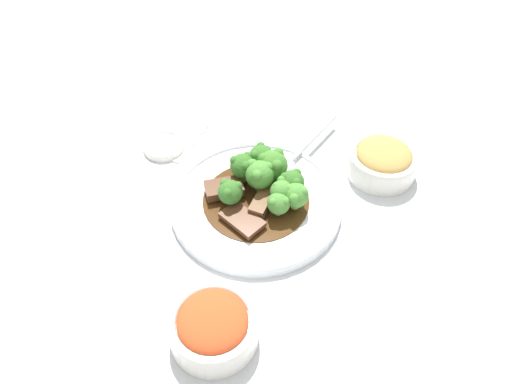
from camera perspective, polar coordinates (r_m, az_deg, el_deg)
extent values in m
plane|color=silver|center=(0.80, 0.00, -1.66)|extent=(4.00, 4.00, 0.00)
cylinder|color=white|center=(0.79, 0.00, -1.33)|extent=(0.27, 0.27, 0.01)
torus|color=white|center=(0.79, 0.00, -0.99)|extent=(0.27, 0.27, 0.01)
cylinder|color=#4C2D14|center=(0.79, 0.00, -0.95)|extent=(0.17, 0.17, 0.00)
cube|color=brown|center=(0.77, 0.85, -0.87)|extent=(0.07, 0.03, 0.02)
cube|color=#56331E|center=(0.79, -3.57, 0.61)|extent=(0.06, 0.07, 0.02)
cube|color=#56331E|center=(0.75, -1.59, -3.17)|extent=(0.07, 0.08, 0.01)
cylinder|color=#7FA84C|center=(0.77, -2.91, -1.02)|extent=(0.01, 0.01, 0.01)
sphere|color=#387028|center=(0.76, -2.96, -0.02)|extent=(0.04, 0.04, 0.04)
sphere|color=#387028|center=(0.74, -3.28, -0.12)|extent=(0.01, 0.01, 0.01)
sphere|color=#387028|center=(0.75, -2.11, 0.68)|extent=(0.01, 0.01, 0.01)
sphere|color=#387028|center=(0.76, -3.59, 1.00)|extent=(0.01, 0.01, 0.01)
cylinder|color=#7FA84C|center=(0.81, 1.83, 1.80)|extent=(0.02, 0.02, 0.01)
sphere|color=#427F2D|center=(0.79, 1.87, 3.05)|extent=(0.05, 0.05, 0.05)
sphere|color=#427F2D|center=(0.77, 2.38, 3.06)|extent=(0.02, 0.02, 0.02)
sphere|color=#427F2D|center=(0.79, 2.52, 4.38)|extent=(0.02, 0.02, 0.02)
sphere|color=#427F2D|center=(0.78, 0.77, 3.85)|extent=(0.02, 0.02, 0.02)
cylinder|color=#8EB756|center=(0.82, 0.60, 2.81)|extent=(0.01, 0.01, 0.02)
sphere|color=#387028|center=(0.81, 0.61, 3.99)|extent=(0.04, 0.04, 0.04)
sphere|color=#387028|center=(0.79, 1.46, 4.31)|extent=(0.02, 0.02, 0.02)
sphere|color=#387028|center=(0.81, 0.55, 5.20)|extent=(0.02, 0.02, 0.02)
sphere|color=#387028|center=(0.79, -0.14, 4.23)|extent=(0.02, 0.02, 0.02)
cylinder|color=#8EB756|center=(0.77, 4.43, -1.62)|extent=(0.01, 0.01, 0.01)
sphere|color=#4C8E38|center=(0.75, 4.51, -0.61)|extent=(0.04, 0.04, 0.04)
sphere|color=#4C8E38|center=(0.75, 5.44, 0.12)|extent=(0.01, 0.01, 0.01)
sphere|color=#4C8E38|center=(0.75, 3.88, 0.43)|extent=(0.01, 0.01, 0.01)
sphere|color=#4C8E38|center=(0.74, 4.36, -0.72)|extent=(0.01, 0.01, 0.01)
cylinder|color=#7FA84C|center=(0.79, 4.08, 0.06)|extent=(0.01, 0.01, 0.01)
sphere|color=#387028|center=(0.77, 4.16, 1.12)|extent=(0.04, 0.04, 0.04)
sphere|color=#387028|center=(0.77, 4.67, 2.17)|extent=(0.01, 0.01, 0.01)
sphere|color=#387028|center=(0.76, 3.32, 1.73)|extent=(0.01, 0.01, 0.01)
sphere|color=#387028|center=(0.76, 4.61, 1.09)|extent=(0.01, 0.01, 0.01)
cylinder|color=#8EB756|center=(0.76, 2.56, -2.17)|extent=(0.01, 0.01, 0.01)
sphere|color=#4C8E38|center=(0.75, 2.60, -1.31)|extent=(0.04, 0.04, 0.04)
sphere|color=#4C8E38|center=(0.75, 2.53, -0.20)|extent=(0.01, 0.01, 0.01)
sphere|color=#4C8E38|center=(0.74, 1.95, -1.17)|extent=(0.01, 0.01, 0.01)
sphere|color=#4C8E38|center=(0.74, 3.40, -1.08)|extent=(0.01, 0.01, 0.01)
cylinder|color=#7FA84C|center=(0.79, 0.31, 0.77)|extent=(0.02, 0.02, 0.02)
sphere|color=#4C8E38|center=(0.78, 0.32, 2.01)|extent=(0.05, 0.05, 0.05)
sphere|color=#4C8E38|center=(0.77, -0.42, 3.19)|extent=(0.02, 0.02, 0.02)
sphere|color=#4C8E38|center=(0.76, 0.04, 1.94)|extent=(0.02, 0.02, 0.02)
sphere|color=#4C8E38|center=(0.77, 1.34, 2.85)|extent=(0.02, 0.02, 0.02)
cylinder|color=#8EB756|center=(0.81, -1.49, 1.84)|extent=(0.01, 0.01, 0.02)
sphere|color=#387028|center=(0.79, -1.53, 3.00)|extent=(0.04, 0.04, 0.04)
sphere|color=#387028|center=(0.79, -2.45, 3.64)|extent=(0.02, 0.02, 0.02)
sphere|color=#387028|center=(0.78, -1.17, 3.00)|extent=(0.02, 0.02, 0.02)
sphere|color=#387028|center=(0.79, -1.00, 4.09)|extent=(0.02, 0.02, 0.02)
cylinder|color=#7FA84C|center=(0.78, 2.96, -0.78)|extent=(0.01, 0.01, 0.01)
sphere|color=#4C8E38|center=(0.76, 3.02, 0.25)|extent=(0.04, 0.04, 0.04)
sphere|color=#4C8E38|center=(0.75, 2.37, 0.41)|extent=(0.01, 0.01, 0.01)
sphere|color=#4C8E38|center=(0.75, 3.84, 0.50)|extent=(0.01, 0.01, 0.01)
sphere|color=#4C8E38|center=(0.76, 2.95, 1.37)|extent=(0.01, 0.01, 0.01)
ellipsoid|color=#B7B7BC|center=(0.82, 2.80, 2.45)|extent=(0.08, 0.06, 0.01)
cylinder|color=#B7B7BC|center=(0.89, 6.63, 6.16)|extent=(0.14, 0.06, 0.01)
cylinder|color=white|center=(0.67, -4.77, -16.05)|extent=(0.06, 0.06, 0.01)
cylinder|color=white|center=(0.66, -4.86, -15.37)|extent=(0.11, 0.11, 0.04)
torus|color=white|center=(0.64, -4.98, -14.54)|extent=(0.11, 0.11, 0.01)
ellipsoid|color=#D14C23|center=(0.64, -4.99, -14.42)|extent=(0.09, 0.09, 0.03)
cylinder|color=white|center=(0.88, 13.98, 2.33)|extent=(0.06, 0.06, 0.01)
cylinder|color=white|center=(0.86, 14.17, 3.12)|extent=(0.12, 0.12, 0.04)
torus|color=white|center=(0.85, 14.41, 4.07)|extent=(0.12, 0.12, 0.01)
ellipsoid|color=tan|center=(0.85, 14.45, 4.21)|extent=(0.09, 0.09, 0.03)
cylinder|color=white|center=(0.91, -10.48, 5.12)|extent=(0.07, 0.07, 0.01)
torus|color=white|center=(0.90, -10.53, 5.35)|extent=(0.07, 0.07, 0.01)
cube|color=silver|center=(0.93, -9.03, 6.28)|extent=(0.13, 0.09, 0.01)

